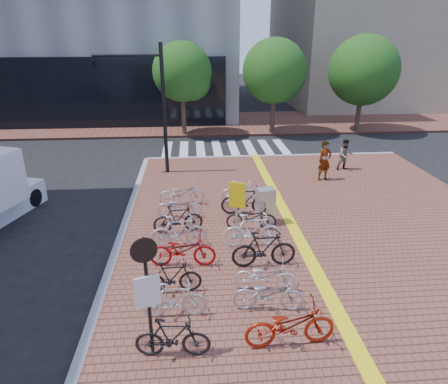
{
  "coord_description": "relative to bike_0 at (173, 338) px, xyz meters",
  "views": [
    {
      "loc": [
        -1.45,
        -9.2,
        6.6
      ],
      "look_at": [
        -0.4,
        3.89,
        1.3
      ],
      "focal_mm": 32.0,
      "sensor_mm": 36.0,
      "label": 1
    }
  ],
  "objects": [
    {
      "name": "ground",
      "position": [
        2.0,
        2.53,
        -0.63
      ],
      "size": [
        120.0,
        120.0,
        0.0
      ],
      "primitive_type": "plane",
      "color": "black",
      "rests_on": "ground"
    },
    {
      "name": "kerb_north",
      "position": [
        5.0,
        14.53,
        -0.56
      ],
      "size": [
        14.0,
        0.25,
        0.15
      ],
      "primitive_type": "cube",
      "color": "gray",
      "rests_on": "ground"
    },
    {
      "name": "far_sidewalk",
      "position": [
        2.0,
        23.53,
        -0.56
      ],
      "size": [
        70.0,
        8.0,
        0.15
      ],
      "primitive_type": "cube",
      "color": "brown",
      "rests_on": "ground"
    },
    {
      "name": "building_beige",
      "position": [
        20.0,
        34.53,
        8.37
      ],
      "size": [
        20.0,
        18.0,
        18.0
      ],
      "primitive_type": "cube",
      "color": "gray",
      "rests_on": "ground"
    },
    {
      "name": "crosswalk",
      "position": [
        2.5,
        16.53,
        -0.63
      ],
      "size": [
        7.5,
        4.0,
        0.01
      ],
      "color": "silver",
      "rests_on": "ground"
    },
    {
      "name": "street_trees",
      "position": [
        7.04,
        19.98,
        3.47
      ],
      "size": [
        16.2,
        4.6,
        6.35
      ],
      "color": "#38281E",
      "rests_on": "far_sidewalk"
    },
    {
      "name": "bike_0",
      "position": [
        0.0,
        0.0,
        0.0
      ],
      "size": [
        1.64,
        0.58,
        0.97
      ],
      "primitive_type": "imported",
      "rotation": [
        0.0,
        0.0,
        1.49
      ],
      "color": "black",
      "rests_on": "sidewalk"
    },
    {
      "name": "bike_1",
      "position": [
        -0.01,
        1.28,
        -0.0
      ],
      "size": [
        1.61,
        0.47,
        0.97
      ],
      "primitive_type": "imported",
      "rotation": [
        0.0,
        0.0,
        1.56
      ],
      "color": "silver",
      "rests_on": "sidewalk"
    },
    {
      "name": "bike_2",
      "position": [
        -0.11,
        2.25,
        -0.01
      ],
      "size": [
        1.6,
        0.53,
        0.94
      ],
      "primitive_type": "imported",
      "rotation": [
        0.0,
        0.0,
        1.63
      ],
      "color": "black",
      "rests_on": "sidewalk"
    },
    {
      "name": "bike_3",
      "position": [
        0.15,
        3.56,
        0.03
      ],
      "size": [
        2.0,
        0.81,
        1.03
      ],
      "primitive_type": "imported",
      "rotation": [
        0.0,
        0.0,
        1.5
      ],
      "color": "#AA0C0E",
      "rests_on": "sidewalk"
    },
    {
      "name": "bike_4",
      "position": [
        0.02,
        4.7,
        0.06
      ],
      "size": [
        1.85,
        0.63,
        1.09
      ],
      "primitive_type": "imported",
      "rotation": [
        0.0,
        0.0,
        1.64
      ],
      "color": "silver",
      "rests_on": "sidewalk"
    },
    {
      "name": "bike_5",
      "position": [
        -0.04,
        5.69,
        0.03
      ],
      "size": [
        1.75,
        0.69,
        1.02
      ],
      "primitive_type": "imported",
      "rotation": [
        0.0,
        0.0,
        1.7
      ],
      "color": "black",
      "rests_on": "sidewalk"
    },
    {
      "name": "bike_6",
      "position": [
        -0.04,
        6.9,
        -0.04
      ],
      "size": [
        1.72,
        0.72,
        0.88
      ],
      "primitive_type": "imported",
      "rotation": [
        0.0,
        0.0,
        1.49
      ],
      "color": "silver",
      "rests_on": "sidewalk"
    },
    {
      "name": "bike_7",
      "position": [
        0.05,
        8.07,
        -0.01
      ],
      "size": [
        1.82,
        0.67,
        0.95
      ],
      "primitive_type": "imported",
      "rotation": [
        0.0,
        0.0,
        1.59
      ],
      "color": "#B9BABF",
      "rests_on": "sidewalk"
    },
    {
      "name": "bike_8",
      "position": [
        2.54,
        0.14,
        0.05
      ],
      "size": [
        2.05,
        0.83,
        1.06
      ],
      "primitive_type": "imported",
      "rotation": [
        0.0,
        0.0,
        1.63
      ],
      "color": "#A01F0B",
      "rests_on": "sidewalk"
    },
    {
      "name": "bike_9",
      "position": [
        2.29,
        1.36,
        -0.02
      ],
      "size": [
        1.83,
        0.81,
        0.93
      ],
      "primitive_type": "imported",
      "rotation": [
        0.0,
        0.0,
        1.46
      ],
      "color": "#A2A3A7",
      "rests_on": "sidewalk"
    },
    {
      "name": "bike_10",
      "position": [
        2.36,
        2.18,
        -0.05
      ],
      "size": [
        1.74,
        0.84,
        0.88
      ],
      "primitive_type": "imported",
      "rotation": [
        0.0,
        0.0,
        1.41
      ],
      "color": "silver",
      "rests_on": "sidewalk"
    },
    {
      "name": "bike_11",
      "position": [
        2.52,
        3.34,
        0.09
      ],
      "size": [
        1.92,
        0.6,
        1.15
      ],
      "primitive_type": "imported",
      "rotation": [
        0.0,
        0.0,
        1.61
      ],
      "color": "black",
      "rests_on": "sidewalk"
    },
    {
      "name": "bike_12",
      "position": [
        2.35,
        4.53,
        0.09
      ],
      "size": [
        1.9,
        0.55,
        1.14
      ],
      "primitive_type": "imported",
      "rotation": [
        0.0,
        0.0,
        1.58
      ],
      "color": "white",
      "rests_on": "sidewalk"
    },
    {
      "name": "bike_13",
      "position": [
        2.49,
        5.71,
        -0.03
      ],
      "size": [
        1.8,
        0.79,
        0.92
      ],
      "primitive_type": "imported",
      "rotation": [
        0.0,
        0.0,
        1.46
      ],
      "color": "black",
      "rests_on": "sidewalk"
    },
    {
      "name": "bike_14",
      "position": [
        2.48,
        6.98,
        0.08
      ],
      "size": [
        1.92,
        0.64,
        1.14
      ],
      "primitive_type": "imported",
      "rotation": [
        0.0,
        0.0,
        1.51
      ],
      "color": "black",
      "rests_on": "sidewalk"
    },
    {
      "name": "bike_15",
      "position": [
        2.4,
        7.99,
        0.0
      ],
      "size": [
        1.64,
        0.58,
        0.97
      ],
      "primitive_type": "imported",
      "rotation": [
        0.0,
        0.0,
        1.49
      ],
      "color": "silver",
      "rests_on": "sidewalk"
    },
    {
      "name": "pedestrian_a",
      "position": [
        6.57,
        10.44,
        0.44
      ],
      "size": [
        0.78,
        0.62,
        1.85
      ],
      "primitive_type": "imported",
      "rotation": [
        0.0,
        0.0,
        0.3
      ],
      "color": "gray",
      "rests_on": "sidewalk"
    },
    {
      "name": "pedestrian_b",
      "position": [
        8.06,
        11.78,
        0.29
      ],
      "size": [
        0.81,
        0.66,
        1.55
      ],
      "primitive_type": "imported",
      "rotation": [
        0.0,
        0.0,
        0.11
      ],
      "color": "#4B525F",
      "rests_on": "sidewalk"
    },
    {
      "name": "utility_box",
      "position": [
        3.05,
        6.14,
        0.18
      ],
      "size": [
        0.7,
        0.58,
        1.33
      ],
      "primitive_type": "cube",
      "rotation": [
        0.0,
        0.0,
        0.25
      ],
      "color": "#AEAFB3",
      "rests_on": "sidewalk"
    },
    {
      "name": "yellow_sign",
      "position": [
        1.9,
        5.1,
        0.9
      ],
      "size": [
        0.53,
        0.21,
        2.0
      ],
      "color": "#B7B7BC",
      "rests_on": "sidewalk"
    },
    {
      "name": "notice_sign",
      "position": [
        -0.44,
        0.04,
        1.32
      ],
      "size": [
        0.52,
        0.2,
        2.86
      ],
      "color": "black",
      "rests_on": "sidewalk"
    },
    {
      "name": "traffic_light_pole",
      "position": [
        -2.13,
        12.16,
        3.67
      ],
      "size": [
        3.23,
        1.25,
        6.02
      ],
      "color": "black",
      "rests_on": "sidewalk"
    }
  ]
}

